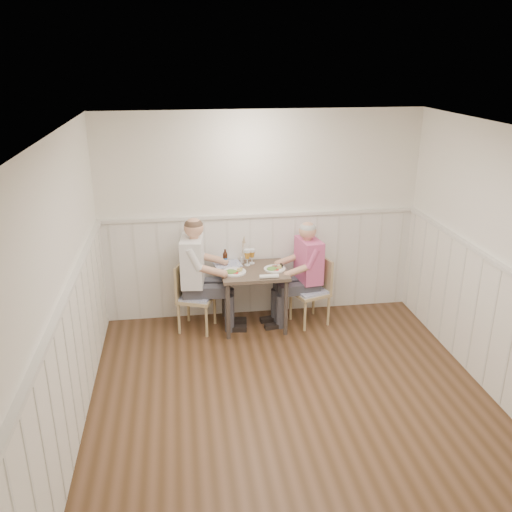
# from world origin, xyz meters

# --- Properties ---
(ground_plane) EXTENTS (4.50, 4.50, 0.00)m
(ground_plane) POSITION_xyz_m (0.00, 0.00, 0.00)
(ground_plane) COLOR #472E18
(room_shell) EXTENTS (4.04, 4.54, 2.60)m
(room_shell) POSITION_xyz_m (0.00, 0.00, 1.52)
(room_shell) COLOR white
(room_shell) RESTS_ON ground
(wainscot) EXTENTS (4.00, 4.49, 1.34)m
(wainscot) POSITION_xyz_m (0.00, 0.69, 0.69)
(wainscot) COLOR white
(wainscot) RESTS_ON ground
(dining_table) EXTENTS (0.79, 0.70, 0.75)m
(dining_table) POSITION_xyz_m (-0.15, 1.84, 0.64)
(dining_table) COLOR #503F36
(dining_table) RESTS_ON ground
(chair_right) EXTENTS (0.51, 0.51, 0.85)m
(chair_right) POSITION_xyz_m (0.60, 1.83, 0.46)
(chair_right) COLOR tan
(chair_right) RESTS_ON ground
(chair_left) EXTENTS (0.52, 0.52, 0.86)m
(chair_left) POSITION_xyz_m (-0.90, 1.87, 0.47)
(chair_left) COLOR tan
(chair_left) RESTS_ON ground
(man_in_pink) EXTENTS (0.66, 0.46, 1.33)m
(man_in_pink) POSITION_xyz_m (0.50, 1.88, 0.56)
(man_in_pink) COLOR #3F3F47
(man_in_pink) RESTS_ON ground
(diner_cream) EXTENTS (0.70, 0.49, 1.44)m
(diner_cream) POSITION_xyz_m (-0.84, 1.88, 0.60)
(diner_cream) COLOR #3F3F47
(diner_cream) RESTS_ON ground
(plate_man) EXTENTS (0.26, 0.26, 0.07)m
(plate_man) POSITION_xyz_m (0.09, 1.80, 0.77)
(plate_man) COLOR white
(plate_man) RESTS_ON dining_table
(plate_diner) EXTENTS (0.29, 0.29, 0.07)m
(plate_diner) POSITION_xyz_m (-0.41, 1.77, 0.77)
(plate_diner) COLOR white
(plate_diner) RESTS_ON dining_table
(beer_glass_a) EXTENTS (0.07, 0.07, 0.19)m
(beer_glass_a) POSITION_xyz_m (-0.14, 2.05, 0.88)
(beer_glass_a) COLOR silver
(beer_glass_a) RESTS_ON dining_table
(beer_glass_b) EXTENTS (0.08, 0.08, 0.21)m
(beer_glass_b) POSITION_xyz_m (-0.21, 2.00, 0.89)
(beer_glass_b) COLOR silver
(beer_glass_b) RESTS_ON dining_table
(beer_bottle) EXTENTS (0.06, 0.06, 0.21)m
(beer_bottle) POSITION_xyz_m (-0.48, 2.03, 0.84)
(beer_bottle) COLOR black
(beer_bottle) RESTS_ON dining_table
(rolled_napkin) EXTENTS (0.23, 0.05, 0.05)m
(rolled_napkin) POSITION_xyz_m (-0.01, 1.54, 0.77)
(rolled_napkin) COLOR white
(rolled_napkin) RESTS_ON dining_table
(grass_vase) EXTENTS (0.04, 0.04, 0.37)m
(grass_vase) POSITION_xyz_m (-0.26, 2.09, 0.91)
(grass_vase) COLOR silver
(grass_vase) RESTS_ON dining_table
(gingham_mat) EXTENTS (0.37, 0.31, 0.01)m
(gingham_mat) POSITION_xyz_m (-0.45, 2.06, 0.75)
(gingham_mat) COLOR #6674B4
(gingham_mat) RESTS_ON dining_table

